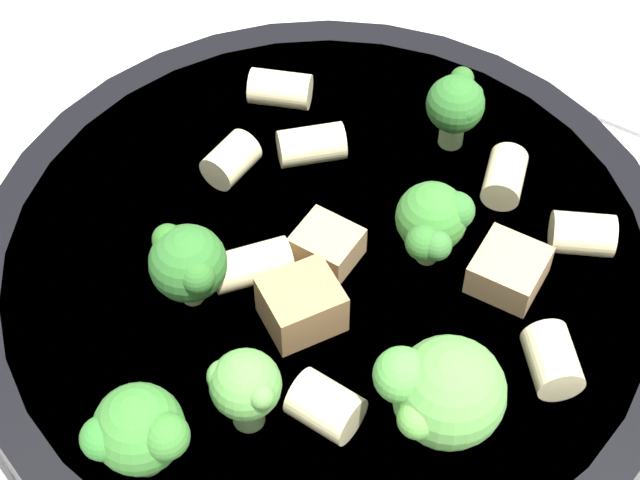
# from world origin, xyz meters

# --- Properties ---
(ground_plane) EXTENTS (2.00, 2.00, 0.00)m
(ground_plane) POSITION_xyz_m (0.00, 0.00, 0.00)
(ground_plane) COLOR beige
(pasta_bowl) EXTENTS (0.27, 0.27, 0.03)m
(pasta_bowl) POSITION_xyz_m (0.00, 0.00, 0.02)
(pasta_bowl) COLOR black
(pasta_bowl) RESTS_ON ground_plane
(broccoli_floret_0) EXTENTS (0.04, 0.03, 0.04)m
(broccoli_floret_0) POSITION_xyz_m (0.06, 0.09, 0.06)
(broccoli_floret_0) COLOR #9EC175
(broccoli_floret_0) RESTS_ON pasta_bowl
(broccoli_floret_1) EXTENTS (0.02, 0.02, 0.03)m
(broccoli_floret_1) POSITION_xyz_m (0.03, 0.07, 0.05)
(broccoli_floret_1) COLOR #84AD60
(broccoli_floret_1) RESTS_ON pasta_bowl
(broccoli_floret_2) EXTENTS (0.03, 0.03, 0.04)m
(broccoli_floret_2) POSITION_xyz_m (-0.04, 0.01, 0.06)
(broccoli_floret_2) COLOR #84AD60
(broccoli_floret_2) RESTS_ON pasta_bowl
(broccoli_floret_3) EXTENTS (0.03, 0.03, 0.04)m
(broccoli_floret_3) POSITION_xyz_m (0.05, 0.02, 0.05)
(broccoli_floret_3) COLOR #9EC175
(broccoli_floret_3) RESTS_ON pasta_bowl
(broccoli_floret_4) EXTENTS (0.04, 0.04, 0.04)m
(broccoli_floret_4) POSITION_xyz_m (-0.04, 0.07, 0.06)
(broccoli_floret_4) COLOR #9EC175
(broccoli_floret_4) RESTS_ON pasta_bowl
(broccoli_floret_5) EXTENTS (0.02, 0.03, 0.03)m
(broccoli_floret_5) POSITION_xyz_m (-0.05, -0.06, 0.05)
(broccoli_floret_5) COLOR #9EC175
(broccoli_floret_5) RESTS_ON pasta_bowl
(rigatoni_0) EXTENTS (0.02, 0.03, 0.02)m
(rigatoni_0) POSITION_xyz_m (0.04, -0.04, 0.04)
(rigatoni_0) COLOR beige
(rigatoni_0) RESTS_ON pasta_bowl
(rigatoni_1) EXTENTS (0.02, 0.03, 0.02)m
(rigatoni_1) POSITION_xyz_m (-0.08, 0.05, 0.04)
(rigatoni_1) COLOR beige
(rigatoni_1) RESTS_ON pasta_bowl
(rigatoni_2) EXTENTS (0.02, 0.03, 0.02)m
(rigatoni_2) POSITION_xyz_m (-0.07, -0.03, 0.04)
(rigatoni_2) COLOR beige
(rigatoni_2) RESTS_ON pasta_bowl
(rigatoni_3) EXTENTS (0.03, 0.03, 0.02)m
(rigatoni_3) POSITION_xyz_m (0.00, 0.07, 0.04)
(rigatoni_3) COLOR beige
(rigatoni_3) RESTS_ON pasta_bowl
(rigatoni_4) EXTENTS (0.03, 0.02, 0.02)m
(rigatoni_4) POSITION_xyz_m (0.01, -0.05, 0.04)
(rigatoni_4) COLOR beige
(rigatoni_4) RESTS_ON pasta_bowl
(rigatoni_5) EXTENTS (0.03, 0.02, 0.02)m
(rigatoni_5) POSITION_xyz_m (0.02, -0.08, 0.04)
(rigatoni_5) COLOR beige
(rigatoni_5) RESTS_ON pasta_bowl
(rigatoni_6) EXTENTS (0.02, 0.02, 0.02)m
(rigatoni_6) POSITION_xyz_m (-0.10, -0.01, 0.04)
(rigatoni_6) COLOR beige
(rigatoni_6) RESTS_ON pasta_bowl
(rigatoni_7) EXTENTS (0.03, 0.02, 0.02)m
(rigatoni_7) POSITION_xyz_m (0.03, 0.01, 0.04)
(rigatoni_7) COLOR beige
(rigatoni_7) RESTS_ON pasta_bowl
(chicken_chunk_0) EXTENTS (0.03, 0.03, 0.01)m
(chicken_chunk_0) POSITION_xyz_m (-0.00, 0.00, 0.04)
(chicken_chunk_0) COLOR tan
(chicken_chunk_0) RESTS_ON pasta_bowl
(chicken_chunk_1) EXTENTS (0.03, 0.03, 0.02)m
(chicken_chunk_1) POSITION_xyz_m (0.01, 0.03, 0.04)
(chicken_chunk_1) COLOR #A87A4C
(chicken_chunk_1) RESTS_ON pasta_bowl
(chicken_chunk_2) EXTENTS (0.03, 0.03, 0.01)m
(chicken_chunk_2) POSITION_xyz_m (-0.07, 0.01, 0.04)
(chicken_chunk_2) COLOR tan
(chicken_chunk_2) RESTS_ON pasta_bowl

